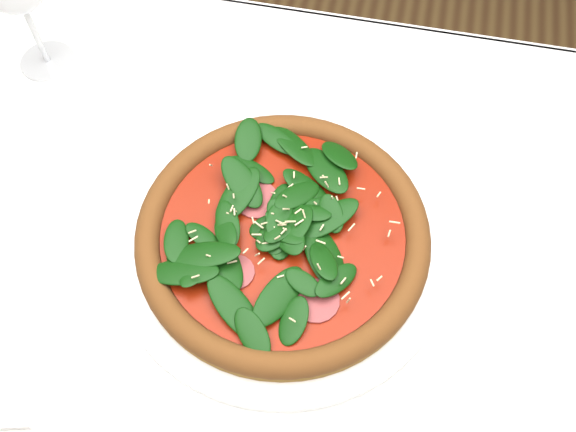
# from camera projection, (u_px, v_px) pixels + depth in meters

# --- Properties ---
(ground) EXTENTS (6.00, 6.00, 0.00)m
(ground) POSITION_uv_depth(u_px,v_px,m) (281.00, 407.00, 1.40)
(ground) COLOR brown
(ground) RESTS_ON ground
(dining_table) EXTENTS (1.21, 0.81, 0.75)m
(dining_table) POSITION_uv_depth(u_px,v_px,m) (277.00, 284.00, 0.84)
(dining_table) COLOR silver
(dining_table) RESTS_ON ground
(plate) EXTENTS (0.39, 0.39, 0.02)m
(plate) POSITION_uv_depth(u_px,v_px,m) (283.00, 241.00, 0.75)
(plate) COLOR white
(plate) RESTS_ON dining_table
(pizza) EXTENTS (0.43, 0.43, 0.04)m
(pizza) POSITION_uv_depth(u_px,v_px,m) (283.00, 232.00, 0.73)
(pizza) COLOR olive
(pizza) RESTS_ON plate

